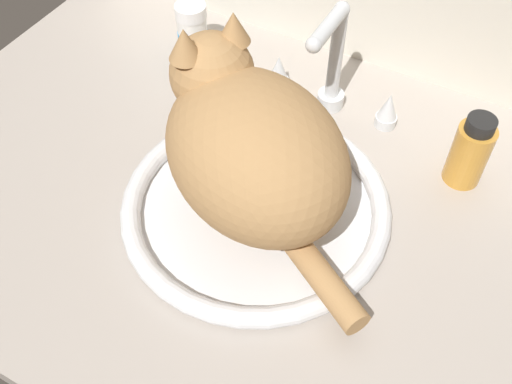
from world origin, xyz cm
name	(u,v)px	position (x,y,z in cm)	size (l,w,h in cm)	color
countertop	(248,204)	(0.00, 0.00, 1.50)	(103.03, 68.15, 3.00)	#ADA399
sink_basin	(256,206)	(2.10, -1.64, 4.14)	(34.82, 34.82, 2.59)	white
faucet	(332,71)	(2.10, 20.84, 10.13)	(20.94, 11.72, 17.83)	silver
cat	(249,142)	(0.63, -0.77, 14.45)	(35.45, 30.34, 20.39)	tan
pill_bottle	(193,32)	(-22.63, 22.36, 7.27)	(4.97, 4.97, 9.19)	white
amber_bottle	(470,152)	(23.76, 16.99, 8.06)	(5.00, 5.00, 10.82)	gold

